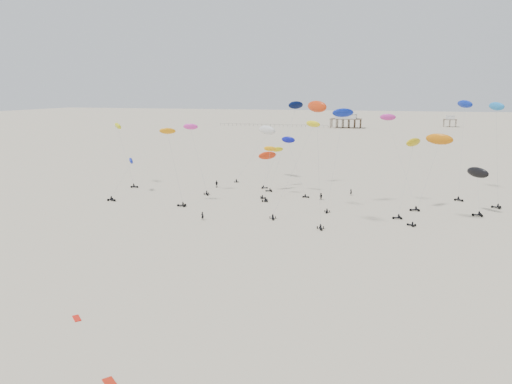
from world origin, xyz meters
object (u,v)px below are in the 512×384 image
(pavilion_small, at_px, (450,122))
(spectator_0, at_px, (203,220))
(rig_0, at_px, (341,125))
(rig_9, at_px, (173,158))
(pavilion_main, at_px, (346,122))
(rig_4, at_px, (464,123))

(pavilion_small, bearing_deg, spectator_0, -103.98)
(rig_0, xyz_separation_m, spectator_0, (-24.89, -19.89, -18.16))
(rig_9, bearing_deg, pavilion_small, -27.30)
(pavilion_small, xyz_separation_m, rig_0, (-47.13, -269.31, 14.68))
(rig_0, height_order, spectator_0, rig_0)
(pavilion_main, bearing_deg, rig_0, -84.54)
(rig_9, relative_size, spectator_0, 8.79)
(rig_0, height_order, rig_4, rig_4)
(pavilion_small, height_order, rig_4, rig_4)
(rig_4, height_order, spectator_0, rig_4)
(pavilion_main, distance_m, pavilion_small, 76.16)
(spectator_0, bearing_deg, rig_4, -125.95)
(rig_4, xyz_separation_m, rig_9, (-64.11, -32.39, -6.99))
(rig_4, distance_m, rig_9, 72.17)
(pavilion_small, distance_m, spectator_0, 298.06)
(pavilion_small, distance_m, rig_9, 290.25)
(pavilion_main, distance_m, rig_9, 248.34)
(rig_9, distance_m, spectator_0, 19.34)
(rig_4, bearing_deg, rig_0, -4.12)
(rig_0, xyz_separation_m, rig_9, (-36.35, -8.58, -7.46))
(rig_0, bearing_deg, pavilion_small, -99.21)
(rig_0, relative_size, rig_4, 0.90)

